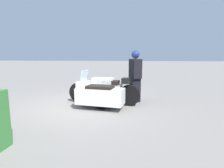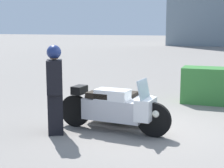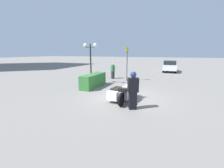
# 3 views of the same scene
# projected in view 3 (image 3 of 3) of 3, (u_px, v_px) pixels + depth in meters

# --- Properties ---
(ground_plane) EXTENTS (160.00, 160.00, 0.00)m
(ground_plane) POSITION_uv_depth(u_px,v_px,m) (125.00, 97.00, 9.47)
(ground_plane) COLOR slate
(police_motorcycle) EXTENTS (2.58, 1.36, 1.18)m
(police_motorcycle) POSITION_uv_depth(u_px,v_px,m) (123.00, 92.00, 8.73)
(police_motorcycle) COLOR black
(police_motorcycle) RESTS_ON ground
(officer_rider) EXTENTS (0.51, 0.59, 1.87)m
(officer_rider) POSITION_uv_depth(u_px,v_px,m) (133.00, 90.00, 7.27)
(officer_rider) COLOR black
(officer_rider) RESTS_ON ground
(hedge_bush_curbside) EXTENTS (2.95, 0.85, 1.06)m
(hedge_bush_curbside) POSITION_uv_depth(u_px,v_px,m) (93.00, 81.00, 12.08)
(hedge_bush_curbside) COLOR #337033
(hedge_bush_curbside) RESTS_ON ground
(twin_lamp_post) EXTENTS (0.33, 1.28, 3.52)m
(twin_lamp_post) POSITION_uv_depth(u_px,v_px,m) (90.00, 53.00, 12.77)
(twin_lamp_post) COLOR black
(twin_lamp_post) RESTS_ON ground
(traffic_light_near) EXTENTS (0.23, 0.27, 3.25)m
(traffic_light_near) POSITION_uv_depth(u_px,v_px,m) (127.00, 59.00, 14.28)
(traffic_light_near) COLOR #4C4C4C
(traffic_light_near) RESTS_ON ground
(parked_car_background) EXTENTS (4.32, 1.92, 1.57)m
(parked_car_background) POSITION_uv_depth(u_px,v_px,m) (169.00, 66.00, 21.62)
(parked_car_background) COLOR silver
(parked_car_background) RESTS_ON ground
(pedestrian_bystander) EXTENTS (0.51, 0.53, 1.62)m
(pedestrian_bystander) POSITION_uv_depth(u_px,v_px,m) (113.00, 71.00, 15.92)
(pedestrian_bystander) COLOR #2D2D33
(pedestrian_bystander) RESTS_ON ground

